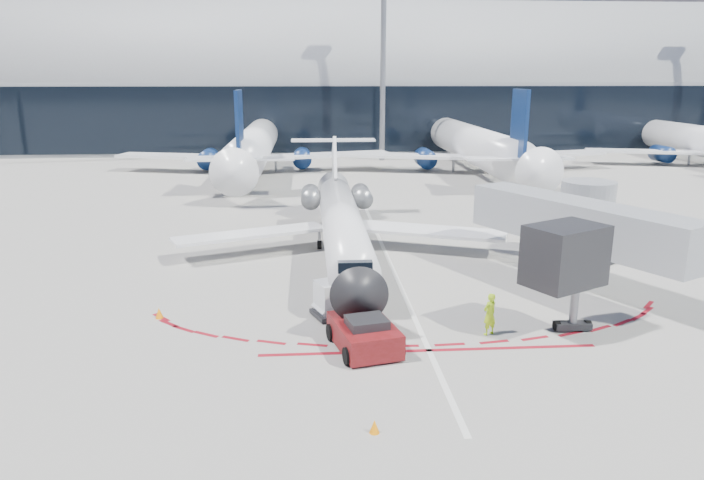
{
  "coord_description": "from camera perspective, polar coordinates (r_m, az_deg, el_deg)",
  "views": [
    {
      "loc": [
        -4.84,
        -35.0,
        10.98
      ],
      "look_at": [
        -2.52,
        -2.08,
        2.28
      ],
      "focal_mm": 32.0,
      "sensor_mm": 36.0,
      "label": 1
    }
  ],
  "objects": [
    {
      "name": "safety_cone_left",
      "position": [
        30.72,
        -17.13,
        -6.36
      ],
      "size": [
        0.37,
        0.37,
        0.51
      ],
      "primitive_type": "cone",
      "color": "orange",
      "rests_on": "ground"
    },
    {
      "name": "light_mast_centre",
      "position": [
        83.6,
        2.84,
        15.8
      ],
      "size": [
        0.7,
        0.7,
        25.0
      ],
      "primitive_type": "cylinder",
      "color": "gray",
      "rests_on": "ground"
    },
    {
      "name": "uld_container",
      "position": [
        29.42,
        -1.72,
        -5.39
      ],
      "size": [
        2.27,
        2.12,
        1.71
      ],
      "rotation": [
        0.0,
        0.0,
        0.38
      ],
      "color": "black",
      "rests_on": "ground"
    },
    {
      "name": "apron_centerline",
      "position": [
        38.9,
        3.28,
        -1.64
      ],
      "size": [
        0.25,
        40.0,
        0.01
      ],
      "primitive_type": "cube",
      "color": "silver",
      "rests_on": "ground"
    },
    {
      "name": "ground",
      "position": [
        37.0,
        3.67,
        -2.52
      ],
      "size": [
        260.0,
        260.0,
        0.0
      ],
      "primitive_type": "plane",
      "color": "slate",
      "rests_on": "ground"
    },
    {
      "name": "ramp_worker",
      "position": [
        28.0,
        12.4,
        -6.59
      ],
      "size": [
        0.82,
        0.73,
        1.89
      ],
      "primitive_type": "imported",
      "rotation": [
        0.0,
        0.0,
        3.65
      ],
      "color": "#BFFD1A",
      "rests_on": "ground"
    },
    {
      "name": "pushback_tug",
      "position": [
        26.11,
        1.13,
        -8.54
      ],
      "size": [
        3.1,
        5.82,
        1.48
      ],
      "rotation": [
        0.0,
        0.0,
        0.23
      ],
      "color": "#530C0B",
      "rests_on": "ground"
    },
    {
      "name": "regional_jet",
      "position": [
        39.23,
        -0.97,
        1.81
      ],
      "size": [
        21.19,
        26.13,
        6.55
      ],
      "color": "white",
      "rests_on": "ground"
    },
    {
      "name": "bg_airliner_0",
      "position": [
        74.83,
        -8.92,
        10.82
      ],
      "size": [
        37.41,
        39.61,
        12.1
      ],
      "primitive_type": null,
      "color": "white",
      "rests_on": "ground"
    },
    {
      "name": "terminal_building",
      "position": [
        100.12,
        -1.29,
        13.36
      ],
      "size": [
        150.0,
        24.15,
        24.0
      ],
      "color": "#939598",
      "rests_on": "ground"
    },
    {
      "name": "jet_bridge",
      "position": [
        36.07,
        20.02,
        1.09
      ],
      "size": [
        10.03,
        15.2,
        4.9
      ],
      "color": "#95989D",
      "rests_on": "ground"
    },
    {
      "name": "apron_stop_bar",
      "position": [
        26.39,
        7.01,
        -9.93
      ],
      "size": [
        14.0,
        0.25,
        0.01
      ],
      "primitive_type": "cube",
      "color": "maroon",
      "rests_on": "ground"
    },
    {
      "name": "safety_cone_right",
      "position": [
        20.68,
        2.05,
        -16.58
      ],
      "size": [
        0.33,
        0.33,
        0.46
      ],
      "primitive_type": "cone",
      "color": "orange",
      "rests_on": "ground"
    },
    {
      "name": "bg_airliner_1",
      "position": [
        75.72,
        11.02,
        10.81
      ],
      "size": [
        37.69,
        39.91,
        12.19
      ],
      "primitive_type": null,
      "color": "white",
      "rests_on": "ground"
    }
  ]
}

